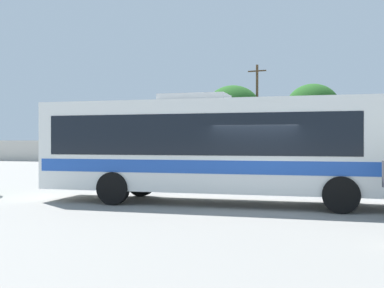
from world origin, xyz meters
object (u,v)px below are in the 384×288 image
(roadside_tree_midleft, at_px, (233,109))
(roadside_tree_midright, at_px, (313,106))
(coach_bus_white_blue, at_px, (217,145))
(parked_car_second_dark_blue, at_px, (251,157))
(utility_pole_far, at_px, (257,112))
(parked_car_third_silver, at_px, (339,158))
(roadside_tree_left, at_px, (160,119))
(parked_car_leftmost_dark_blue, at_px, (186,156))

(roadside_tree_midleft, height_order, roadside_tree_midright, roadside_tree_midright)
(coach_bus_white_blue, relative_size, parked_car_second_dark_blue, 2.79)
(coach_bus_white_blue, height_order, roadside_tree_midleft, roadside_tree_midleft)
(parked_car_second_dark_blue, height_order, utility_pole_far, utility_pole_far)
(parked_car_third_silver, xyz_separation_m, roadside_tree_left, (-18.57, 8.81, 3.71))
(parked_car_third_silver, bearing_deg, roadside_tree_midleft, 145.74)
(roadside_tree_midright, bearing_deg, coach_bus_white_blue, -90.74)
(parked_car_second_dark_blue, relative_size, roadside_tree_midright, 0.56)
(roadside_tree_midleft, xyz_separation_m, roadside_tree_midright, (7.34, 2.70, 0.29))
(parked_car_leftmost_dark_blue, distance_m, roadside_tree_midleft, 8.55)
(parked_car_second_dark_blue, distance_m, roadside_tree_midright, 11.51)
(coach_bus_white_blue, xyz_separation_m, parked_car_second_dark_blue, (-3.67, 22.92, -1.13))
(parked_car_second_dark_blue, relative_size, roadside_tree_midleft, 0.57)
(coach_bus_white_blue, bearing_deg, parked_car_third_silver, 82.20)
(parked_car_third_silver, bearing_deg, coach_bus_white_blue, -97.80)
(coach_bus_white_blue, relative_size, parked_car_leftmost_dark_blue, 2.77)
(roadside_tree_midright, bearing_deg, roadside_tree_left, -177.28)
(utility_pole_far, xyz_separation_m, roadside_tree_left, (-10.83, 1.77, -0.44))
(roadside_tree_left, bearing_deg, roadside_tree_midleft, -12.92)
(parked_car_second_dark_blue, height_order, parked_car_third_silver, parked_car_second_dark_blue)
(parked_car_second_dark_blue, distance_m, roadside_tree_left, 15.20)
(coach_bus_white_blue, relative_size, roadside_tree_left, 2.04)
(utility_pole_far, distance_m, roadside_tree_midright, 5.64)
(coach_bus_white_blue, distance_m, parked_car_third_silver, 23.27)
(coach_bus_white_blue, bearing_deg, utility_pole_far, 98.67)
(utility_pole_far, relative_size, roadside_tree_midleft, 1.26)
(roadside_tree_left, distance_m, roadside_tree_midleft, 8.75)
(roadside_tree_left, relative_size, roadside_tree_midright, 0.77)
(parked_car_leftmost_dark_blue, relative_size, roadside_tree_midleft, 0.58)
(coach_bus_white_blue, relative_size, utility_pole_far, 1.28)
(roadside_tree_midleft, bearing_deg, roadside_tree_midright, 20.18)
(coach_bus_white_blue, distance_m, roadside_tree_left, 35.46)
(utility_pole_far, relative_size, roadside_tree_left, 1.60)
(roadside_tree_midleft, bearing_deg, parked_car_second_dark_blue, -64.96)
(parked_car_leftmost_dark_blue, bearing_deg, parked_car_second_dark_blue, -0.61)
(parked_car_third_silver, relative_size, roadside_tree_midleft, 0.58)
(parked_car_leftmost_dark_blue, bearing_deg, roadside_tree_midleft, 71.09)
(coach_bus_white_blue, bearing_deg, parked_car_leftmost_dark_blue, 112.02)
(parked_car_second_dark_blue, xyz_separation_m, parked_car_third_silver, (6.82, 0.10, -0.02))
(utility_pole_far, xyz_separation_m, roadside_tree_midright, (5.00, 2.52, 0.60))
(parked_car_second_dark_blue, bearing_deg, coach_bus_white_blue, -80.90)
(coach_bus_white_blue, distance_m, roadside_tree_midright, 32.79)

